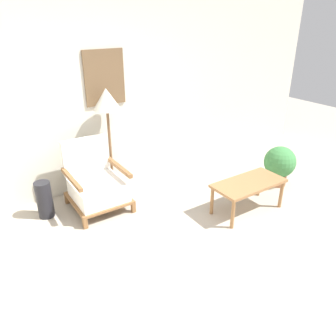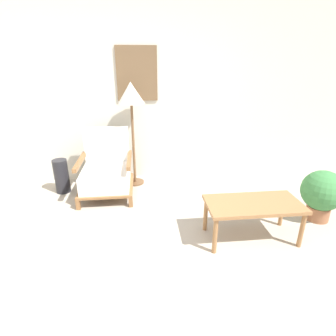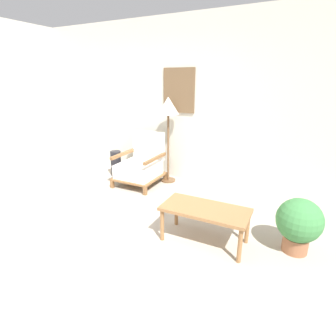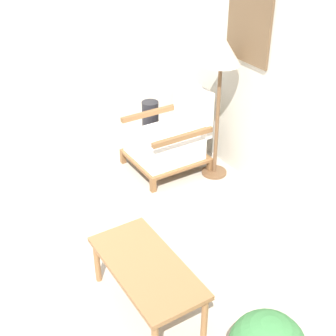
{
  "view_description": "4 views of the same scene",
  "coord_description": "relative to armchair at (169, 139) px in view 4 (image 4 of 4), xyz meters",
  "views": [
    {
      "loc": [
        -1.7,
        -1.68,
        2.3
      ],
      "look_at": [
        0.37,
        1.44,
        0.55
      ],
      "focal_mm": 35.0,
      "sensor_mm": 36.0,
      "label": 1
    },
    {
      "loc": [
        0.07,
        -1.37,
        1.68
      ],
      "look_at": [
        0.37,
        1.44,
        0.55
      ],
      "focal_mm": 28.0,
      "sensor_mm": 36.0,
      "label": 2
    },
    {
      "loc": [
        1.93,
        -1.65,
        1.71
      ],
      "look_at": [
        0.37,
        1.44,
        0.55
      ],
      "focal_mm": 28.0,
      "sensor_mm": 36.0,
      "label": 3
    },
    {
      "loc": [
        3.2,
        -0.32,
        2.63
      ],
      "look_at": [
        0.37,
        1.44,
        0.55
      ],
      "focal_mm": 50.0,
      "sensor_mm": 36.0,
      "label": 4
    }
  ],
  "objects": [
    {
      "name": "wall_back",
      "position": [
        0.42,
        0.58,
        1.02
      ],
      "size": [
        8.0,
        0.09,
        2.7
      ],
      "color": "beige",
      "rests_on": "ground_plane"
    },
    {
      "name": "coffee_table",
      "position": [
        1.56,
        -1.16,
        0.03
      ],
      "size": [
        0.94,
        0.45,
        0.41
      ],
      "color": "olive",
      "rests_on": "ground_plane"
    },
    {
      "name": "vase",
      "position": [
        -0.63,
        0.13,
        -0.09
      ],
      "size": [
        0.19,
        0.19,
        0.47
      ],
      "primitive_type": "cylinder",
      "color": "black",
      "rests_on": "ground_plane"
    },
    {
      "name": "armchair",
      "position": [
        0.0,
        0.0,
        0.0
      ],
      "size": [
        0.69,
        0.74,
        0.87
      ],
      "color": "brown",
      "rests_on": "ground_plane"
    },
    {
      "name": "floor_lamp",
      "position": [
        0.37,
        0.32,
        0.91
      ],
      "size": [
        0.36,
        0.36,
        1.46
      ],
      "color": "brown",
      "rests_on": "ground_plane"
    }
  ]
}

